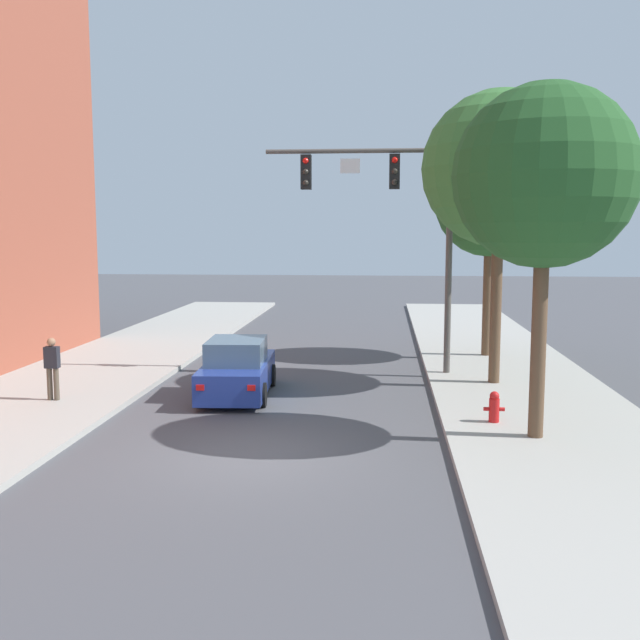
% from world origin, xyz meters
% --- Properties ---
extents(ground_plane, '(120.00, 120.00, 0.00)m').
position_xyz_m(ground_plane, '(0.00, 0.00, 0.00)').
color(ground_plane, '#4C4C51').
extents(sidewalk_right, '(5.00, 60.00, 0.15)m').
position_xyz_m(sidewalk_right, '(6.50, 0.00, 0.07)').
color(sidewalk_right, '#A8A59E').
rests_on(sidewalk_right, ground).
extents(traffic_signal_mast, '(5.73, 0.38, 7.50)m').
position_xyz_m(traffic_signal_mast, '(3.02, 8.43, 5.30)').
color(traffic_signal_mast, '#514C47').
rests_on(traffic_signal_mast, sidewalk_right).
extents(car_lead_blue, '(2.02, 4.33, 1.60)m').
position_xyz_m(car_lead_blue, '(-1.38, 5.30, 0.72)').
color(car_lead_blue, navy).
rests_on(car_lead_blue, ground).
extents(pedestrian_sidewalk_left_walker, '(0.36, 0.22, 1.64)m').
position_xyz_m(pedestrian_sidewalk_left_walker, '(-5.95, 3.77, 1.06)').
color(pedestrian_sidewalk_left_walker, brown).
rests_on(pedestrian_sidewalk_left_walker, sidewalk_left).
extents(fire_hydrant, '(0.48, 0.24, 0.72)m').
position_xyz_m(fire_hydrant, '(5.19, 2.51, 0.51)').
color(fire_hydrant, red).
rests_on(fire_hydrant, sidewalk_right).
extents(street_tree_nearest, '(3.81, 3.81, 7.42)m').
position_xyz_m(street_tree_nearest, '(5.89, 1.37, 5.64)').
color(street_tree_nearest, brown).
rests_on(street_tree_nearest, sidewalk_right).
extents(street_tree_second, '(4.40, 4.40, 8.33)m').
position_xyz_m(street_tree_second, '(5.84, 7.03, 6.26)').
color(street_tree_second, brown).
rests_on(street_tree_second, sidewalk_right).
extents(street_tree_third, '(3.79, 3.79, 7.28)m').
position_xyz_m(street_tree_third, '(6.26, 11.80, 5.51)').
color(street_tree_third, brown).
rests_on(street_tree_third, sidewalk_right).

